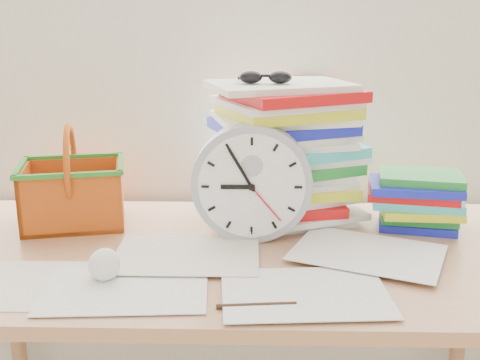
{
  "coord_description": "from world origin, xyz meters",
  "views": [
    {
      "loc": [
        0.05,
        0.33,
        1.28
      ],
      "look_at": [
        0.02,
        1.6,
        0.92
      ],
      "focal_mm": 45.0,
      "sensor_mm": 36.0,
      "label": 1
    }
  ],
  "objects_px": {
    "book_stack": "(418,200)",
    "basket": "(72,176)",
    "clock": "(252,183)",
    "desk": "(231,280)",
    "paper_stack": "(284,152)"
  },
  "relations": [
    {
      "from": "clock",
      "to": "book_stack",
      "type": "height_order",
      "value": "clock"
    },
    {
      "from": "book_stack",
      "to": "basket",
      "type": "distance_m",
      "value": 0.87
    },
    {
      "from": "book_stack",
      "to": "paper_stack",
      "type": "bearing_deg",
      "value": 169.87
    },
    {
      "from": "clock",
      "to": "desk",
      "type": "bearing_deg",
      "value": -122.81
    },
    {
      "from": "paper_stack",
      "to": "book_stack",
      "type": "bearing_deg",
      "value": -10.13
    },
    {
      "from": "book_stack",
      "to": "clock",
      "type": "bearing_deg",
      "value": -167.17
    },
    {
      "from": "desk",
      "to": "basket",
      "type": "height_order",
      "value": "basket"
    },
    {
      "from": "desk",
      "to": "book_stack",
      "type": "height_order",
      "value": "book_stack"
    },
    {
      "from": "clock",
      "to": "book_stack",
      "type": "xyz_separation_m",
      "value": [
        0.41,
        0.09,
        -0.07
      ]
    },
    {
      "from": "paper_stack",
      "to": "clock",
      "type": "distance_m",
      "value": 0.18
    },
    {
      "from": "desk",
      "to": "book_stack",
      "type": "distance_m",
      "value": 0.51
    },
    {
      "from": "desk",
      "to": "paper_stack",
      "type": "relative_size",
      "value": 3.94
    },
    {
      "from": "basket",
      "to": "book_stack",
      "type": "bearing_deg",
      "value": -12.06
    },
    {
      "from": "book_stack",
      "to": "basket",
      "type": "height_order",
      "value": "basket"
    },
    {
      "from": "desk",
      "to": "paper_stack",
      "type": "distance_m",
      "value": 0.36
    }
  ]
}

